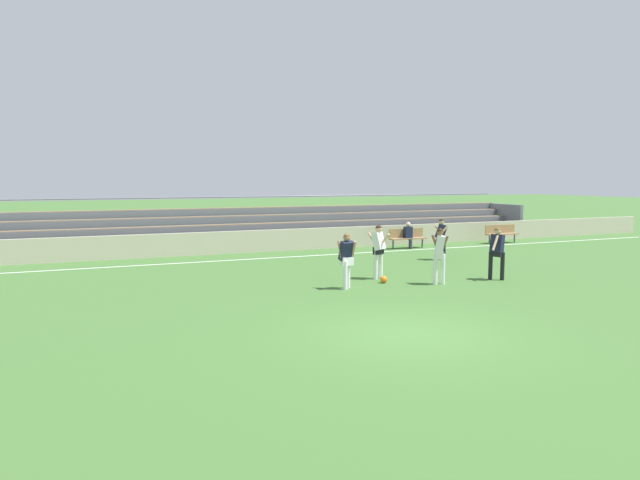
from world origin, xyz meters
The scene contains 13 objects.
ground_plane centered at (0.00, 0.00, 0.00)m, with size 160.00×160.00×0.00m, color #3D662D.
field_line_sideline centered at (0.00, 11.86, 0.00)m, with size 44.00×0.12×0.01m, color white.
sideline_wall centered at (0.00, 13.85, 0.48)m, with size 48.00×0.16×0.96m, color beige.
bleacher_stand centered at (3.05, 16.07, 0.97)m, with size 26.64×3.09×2.32m.
bench_near_wall_gap centered at (7.68, 12.55, 0.55)m, with size 1.80×0.40×0.90m.
bench_far_left centered at (13.12, 12.55, 0.55)m, with size 1.80×0.40×0.90m.
spectator_seated centered at (7.68, 12.43, 0.70)m, with size 0.36×0.42×1.21m.
player_white_pressing_high centered at (2.57, 5.97, 1.03)m, with size 0.51×0.68×1.72m.
player_dark_challenging centered at (0.92, 4.87, 0.96)m, with size 0.45×0.44×1.62m.
player_dark_overlapping centered at (5.93, 4.36, 0.99)m, with size 0.70×0.46×1.67m.
player_white_trailing_run centered at (3.81, 4.41, 1.02)m, with size 0.46×0.58×1.71m.
player_dark_on_ball centered at (6.90, 8.77, 0.96)m, with size 0.48×0.55×1.62m.
soccer_ball centered at (2.37, 5.26, 0.11)m, with size 0.22×0.22×0.22m, color orange.
Camera 1 is at (-6.17, -9.88, 3.20)m, focal length 32.00 mm.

